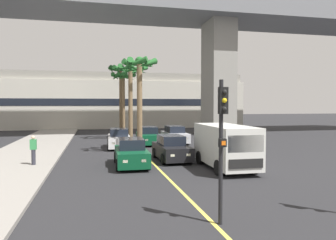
{
  "coord_description": "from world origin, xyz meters",
  "views": [
    {
      "loc": [
        -3.37,
        -0.87,
        3.48
      ],
      "look_at": [
        0.0,
        14.0,
        2.76
      ],
      "focal_mm": 34.8,
      "sensor_mm": 36.0,
      "label": 1
    }
  ],
  "objects_px": {
    "delivery_van": "(225,145)",
    "palm_tree_far_median": "(120,78)",
    "car_queue_second": "(131,153)",
    "palm_tree_mid_median": "(131,79)",
    "car_queue_fourth": "(148,136)",
    "traffic_light_median_near": "(222,132)",
    "palm_tree_near_median": "(123,82)",
    "pedestrian_mid_block": "(33,150)",
    "car_queue_third": "(175,135)",
    "car_queue_fifth": "(171,149)",
    "palm_tree_farthest_median": "(139,78)",
    "car_queue_front": "(119,139)"
  },
  "relations": [
    {
      "from": "palm_tree_far_median",
      "to": "traffic_light_median_near",
      "type": "bearing_deg",
      "value": -89.6
    },
    {
      "from": "car_queue_fourth",
      "to": "traffic_light_median_near",
      "type": "xyz_separation_m",
      "value": [
        -1.04,
        -19.28,
        1.99
      ]
    },
    {
      "from": "car_queue_fifth",
      "to": "palm_tree_mid_median",
      "type": "relative_size",
      "value": 0.56
    },
    {
      "from": "delivery_van",
      "to": "palm_tree_near_median",
      "type": "xyz_separation_m",
      "value": [
        -3.71,
        20.57,
        4.78
      ]
    },
    {
      "from": "palm_tree_farthest_median",
      "to": "pedestrian_mid_block",
      "type": "relative_size",
      "value": 4.23
    },
    {
      "from": "palm_tree_farthest_median",
      "to": "delivery_van",
      "type": "bearing_deg",
      "value": -58.8
    },
    {
      "from": "palm_tree_mid_median",
      "to": "palm_tree_farthest_median",
      "type": "distance_m",
      "value": 9.21
    },
    {
      "from": "car_queue_front",
      "to": "car_queue_third",
      "type": "xyz_separation_m",
      "value": [
        5.17,
        2.18,
        0.0
      ]
    },
    {
      "from": "car_queue_front",
      "to": "car_queue_fifth",
      "type": "distance_m",
      "value": 7.09
    },
    {
      "from": "car_queue_fifth",
      "to": "palm_tree_mid_median",
      "type": "height_order",
      "value": "palm_tree_mid_median"
    },
    {
      "from": "car_queue_fifth",
      "to": "palm_tree_near_median",
      "type": "distance_m",
      "value": 18.18
    },
    {
      "from": "car_queue_third",
      "to": "delivery_van",
      "type": "distance_m",
      "value": 11.96
    },
    {
      "from": "car_queue_second",
      "to": "palm_tree_far_median",
      "type": "height_order",
      "value": "palm_tree_far_median"
    },
    {
      "from": "delivery_van",
      "to": "traffic_light_median_near",
      "type": "bearing_deg",
      "value": -113.49
    },
    {
      "from": "traffic_light_median_near",
      "to": "palm_tree_near_median",
      "type": "relative_size",
      "value": 0.58
    },
    {
      "from": "pedestrian_mid_block",
      "to": "palm_tree_mid_median",
      "type": "bearing_deg",
      "value": 61.99
    },
    {
      "from": "palm_tree_near_median",
      "to": "delivery_van",
      "type": "bearing_deg",
      "value": -79.78
    },
    {
      "from": "car_queue_front",
      "to": "palm_tree_farthest_median",
      "type": "bearing_deg",
      "value": -70.78
    },
    {
      "from": "car_queue_second",
      "to": "pedestrian_mid_block",
      "type": "relative_size",
      "value": 2.56
    },
    {
      "from": "car_queue_third",
      "to": "car_queue_fifth",
      "type": "height_order",
      "value": "same"
    },
    {
      "from": "car_queue_fourth",
      "to": "pedestrian_mid_block",
      "type": "relative_size",
      "value": 2.54
    },
    {
      "from": "palm_tree_far_median",
      "to": "palm_tree_mid_median",
      "type": "bearing_deg",
      "value": -88.98
    },
    {
      "from": "car_queue_third",
      "to": "palm_tree_far_median",
      "type": "relative_size",
      "value": 0.48
    },
    {
      "from": "car_queue_third",
      "to": "car_queue_fourth",
      "type": "relative_size",
      "value": 1.01
    },
    {
      "from": "palm_tree_near_median",
      "to": "palm_tree_far_median",
      "type": "bearing_deg",
      "value": 89.01
    },
    {
      "from": "delivery_van",
      "to": "palm_tree_far_median",
      "type": "relative_size",
      "value": 0.62
    },
    {
      "from": "traffic_light_median_near",
      "to": "palm_tree_mid_median",
      "type": "bearing_deg",
      "value": 90.12
    },
    {
      "from": "car_queue_fifth",
      "to": "traffic_light_median_near",
      "type": "xyz_separation_m",
      "value": [
        -1.14,
        -11.03,
        1.99
      ]
    },
    {
      "from": "car_queue_front",
      "to": "delivery_van",
      "type": "height_order",
      "value": "delivery_van"
    },
    {
      "from": "car_queue_fifth",
      "to": "palm_tree_near_median",
      "type": "xyz_separation_m",
      "value": [
        -1.46,
        17.32,
        5.35
      ]
    },
    {
      "from": "car_queue_second",
      "to": "palm_tree_mid_median",
      "type": "bearing_deg",
      "value": 83.76
    },
    {
      "from": "car_queue_front",
      "to": "car_queue_fourth",
      "type": "xyz_separation_m",
      "value": [
        2.68,
        1.72,
        0.0
      ]
    },
    {
      "from": "car_queue_front",
      "to": "car_queue_second",
      "type": "height_order",
      "value": "same"
    },
    {
      "from": "car_queue_front",
      "to": "pedestrian_mid_block",
      "type": "bearing_deg",
      "value": -126.33
    },
    {
      "from": "car_queue_second",
      "to": "car_queue_fourth",
      "type": "relative_size",
      "value": 1.01
    },
    {
      "from": "car_queue_fourth",
      "to": "car_queue_fifth",
      "type": "distance_m",
      "value": 8.24
    },
    {
      "from": "car_queue_front",
      "to": "palm_tree_mid_median",
      "type": "relative_size",
      "value": 0.56
    },
    {
      "from": "palm_tree_mid_median",
      "to": "palm_tree_far_median",
      "type": "xyz_separation_m",
      "value": [
        -0.18,
        10.27,
        0.8
      ]
    },
    {
      "from": "car_queue_fifth",
      "to": "palm_tree_far_median",
      "type": "bearing_deg",
      "value": 93.49
    },
    {
      "from": "car_queue_front",
      "to": "palm_tree_farthest_median",
      "type": "height_order",
      "value": "palm_tree_farthest_median"
    },
    {
      "from": "car_queue_front",
      "to": "palm_tree_mid_median",
      "type": "height_order",
      "value": "palm_tree_mid_median"
    },
    {
      "from": "car_queue_front",
      "to": "pedestrian_mid_block",
      "type": "distance_m",
      "value": 8.83
    },
    {
      "from": "delivery_van",
      "to": "car_queue_fifth",
      "type": "bearing_deg",
      "value": 124.63
    },
    {
      "from": "palm_tree_near_median",
      "to": "palm_tree_farthest_median",
      "type": "xyz_separation_m",
      "value": [
        -0.11,
        -14.26,
        -0.7
      ]
    },
    {
      "from": "car_queue_fourth",
      "to": "traffic_light_median_near",
      "type": "relative_size",
      "value": 0.98
    },
    {
      "from": "palm_tree_near_median",
      "to": "palm_tree_mid_median",
      "type": "bearing_deg",
      "value": -86.92
    },
    {
      "from": "car_queue_second",
      "to": "car_queue_fifth",
      "type": "relative_size",
      "value": 1.0
    },
    {
      "from": "pedestrian_mid_block",
      "to": "traffic_light_median_near",
      "type": "bearing_deg",
      "value": -56.66
    },
    {
      "from": "car_queue_second",
      "to": "palm_tree_farthest_median",
      "type": "relative_size",
      "value": 0.6
    },
    {
      "from": "car_queue_fifth",
      "to": "palm_tree_near_median",
      "type": "height_order",
      "value": "palm_tree_near_median"
    }
  ]
}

